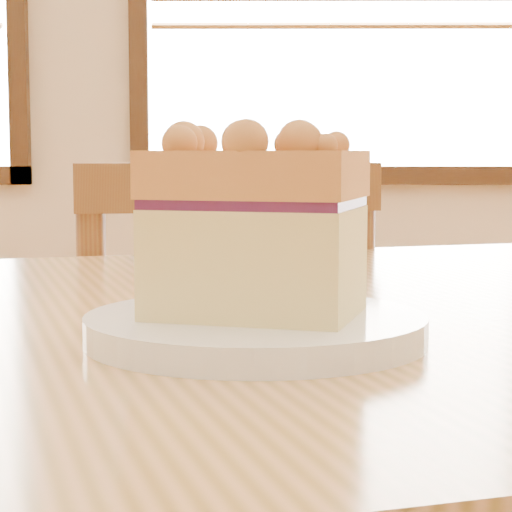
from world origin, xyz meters
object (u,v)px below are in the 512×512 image
Objects in this scene: plate at (256,330)px; cake_slice at (257,222)px; cafe_table_main at (210,445)px; cafe_chair_main at (214,478)px.

cake_slice reaches higher than plate.
cafe_table_main is 1.62× the size of cafe_chair_main.
cafe_table_main is 0.16m from plate.
plate is 1.46× the size of cake_slice.
cake_slice reaches higher than cafe_table_main.
plate is at bearing -91.07° from cafe_table_main.
cafe_chair_main reaches higher than cafe_table_main.
cafe_chair_main is at bearing 95.08° from plate.
cake_slice is (0.06, -0.69, 0.39)m from cafe_chair_main.
cafe_chair_main is 4.21× the size of plate.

